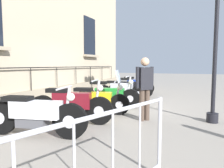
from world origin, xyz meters
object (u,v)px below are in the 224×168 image
motorcycle_maroon (71,105)px  motorcycle_yellow (95,100)px  motorcycle_silver (121,91)px  motorcycle_black (131,88)px  motorcycle_white (35,115)px  crowd_barrier (95,167)px  motorcycle_green (108,95)px  motorcycle_blue (135,86)px  pedestrian_standing (145,85)px

motorcycle_maroon → motorcycle_yellow: size_ratio=1.02×
motorcycle_silver → motorcycle_black: motorcycle_black is taller
motorcycle_white → crowd_barrier: (2.25, -1.69, 0.11)m
motorcycle_green → crowd_barrier: motorcycle_green is taller
motorcycle_green → crowd_barrier: 5.46m
motorcycle_maroon → motorcycle_green: 2.25m
motorcycle_black → motorcycle_blue: (-0.15, 1.16, -0.04)m
motorcycle_yellow → crowd_barrier: bearing=-62.7°
motorcycle_green → motorcycle_silver: 1.14m
motorcycle_maroon → crowd_barrier: motorcycle_maroon is taller
motorcycle_white → crowd_barrier: size_ratio=0.99×
crowd_barrier → motorcycle_yellow: bearing=117.3°
motorcycle_blue → motorcycle_silver: bearing=-87.0°
pedestrian_standing → motorcycle_maroon: bearing=-149.0°
motorcycle_yellow → motorcycle_blue: (-0.13, 4.66, -0.01)m
motorcycle_green → pedestrian_standing: pedestrian_standing is taller
motorcycle_maroon → motorcycle_green: bearing=88.9°
motorcycle_maroon → motorcycle_black: size_ratio=1.06×
motorcycle_white → motorcycle_black: motorcycle_black is taller
motorcycle_silver → pedestrian_standing: (1.55, -2.41, 0.50)m
motorcycle_yellow → motorcycle_black: (0.01, 3.50, 0.03)m
motorcycle_yellow → pedestrian_standing: (1.54, -0.17, 0.52)m
motorcycle_black → motorcycle_yellow: bearing=-90.2°
motorcycle_blue → motorcycle_white: bearing=-90.7°
motorcycle_maroon → motorcycle_blue: 5.80m
motorcycle_maroon → motorcycle_blue: motorcycle_maroon is taller
motorcycle_black → motorcycle_white: bearing=-92.2°
motorcycle_blue → crowd_barrier: bearing=-75.8°
motorcycle_white → motorcycle_black: size_ratio=1.11×
motorcycle_yellow → pedestrian_standing: pedestrian_standing is taller
motorcycle_white → motorcycle_silver: 4.50m
motorcycle_green → crowd_barrier: bearing=-67.6°
motorcycle_blue → motorcycle_yellow: bearing=-88.4°
motorcycle_black → motorcycle_blue: 1.17m
motorcycle_maroon → motorcycle_green: motorcycle_maroon is taller
motorcycle_green → motorcycle_blue: 3.55m
motorcycle_blue → motorcycle_black: bearing=-82.8°
motorcycle_white → motorcycle_yellow: motorcycle_yellow is taller
motorcycle_yellow → motorcycle_green: 1.11m
motorcycle_silver → motorcycle_black: size_ratio=1.02×
motorcycle_black → pedestrian_standing: size_ratio=1.22×
motorcycle_white → motorcycle_blue: size_ratio=1.14×
motorcycle_black → crowd_barrier: size_ratio=0.89×
motorcycle_maroon → motorcycle_silver: motorcycle_maroon is taller
motorcycle_white → motorcycle_green: size_ratio=1.02×
motorcycle_white → motorcycle_green: (0.17, 3.36, -0.04)m
crowd_barrier → motorcycle_blue: bearing=104.2°
pedestrian_standing → motorcycle_green: bearing=141.3°
motorcycle_silver → crowd_barrier: (2.04, -6.18, 0.13)m
motorcycle_black → crowd_barrier: motorcycle_black is taller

